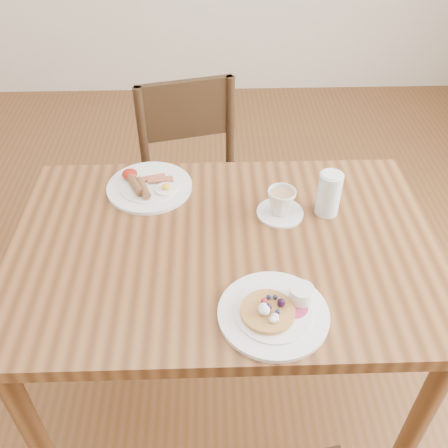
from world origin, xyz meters
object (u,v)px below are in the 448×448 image
object	(u,v)px
chair_far	(196,184)
water_glass	(329,194)
teacup_saucer	(281,204)
pancake_plate	(276,311)
breakfast_plate	(148,186)
dining_table	(224,267)

from	to	relation	value
chair_far	water_glass	world-z (taller)	water_glass
teacup_saucer	chair_far	bearing A→B (deg)	117.95
pancake_plate	water_glass	size ratio (longest dim) A/B	2.00
breakfast_plate	water_glass	world-z (taller)	water_glass
chair_far	breakfast_plate	size ratio (longest dim) A/B	3.26
dining_table	chair_far	world-z (taller)	chair_far
breakfast_plate	water_glass	xyz separation A→B (m)	(0.54, -0.13, 0.06)
pancake_plate	breakfast_plate	xyz separation A→B (m)	(-0.35, 0.52, -0.00)
breakfast_plate	teacup_saucer	xyz separation A→B (m)	(0.40, -0.14, 0.03)
dining_table	water_glass	world-z (taller)	water_glass
dining_table	pancake_plate	world-z (taller)	pancake_plate
dining_table	water_glass	distance (m)	0.38
dining_table	breakfast_plate	bearing A→B (deg)	131.97
pancake_plate	teacup_saucer	world-z (taller)	teacup_saucer
teacup_saucer	breakfast_plate	bearing A→B (deg)	161.25
breakfast_plate	teacup_saucer	bearing A→B (deg)	-18.75
chair_far	pancake_plate	size ratio (longest dim) A/B	3.26
teacup_saucer	water_glass	bearing A→B (deg)	2.42
chair_far	water_glass	xyz separation A→B (m)	(0.41, -0.50, 0.32)
dining_table	chair_far	bearing A→B (deg)	98.74
breakfast_plate	water_glass	distance (m)	0.56
pancake_plate	dining_table	bearing A→B (deg)	114.32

